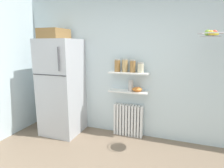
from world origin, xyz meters
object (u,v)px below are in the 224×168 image
(storage_jar_0, at_px, (117,65))
(vase, at_px, (131,86))
(refrigerator, at_px, (61,85))
(storage_jar_1, at_px, (125,66))
(radiator, at_px, (128,120))
(storage_jar_3, at_px, (141,68))
(shelf_bowl, at_px, (137,89))
(hanging_fruit_basket, at_px, (211,34))
(storage_jar_2, at_px, (133,66))

(storage_jar_0, distance_m, vase, 0.44)
(refrigerator, distance_m, storage_jar_1, 1.28)
(storage_jar_0, height_order, vase, storage_jar_0)
(refrigerator, distance_m, radiator, 1.44)
(storage_jar_3, relative_size, shelf_bowl, 1.01)
(radiator, xyz_separation_m, hanging_fruit_basket, (1.22, -0.36, 1.55))
(shelf_bowl, bearing_deg, storage_jar_1, 180.00)
(storage_jar_2, bearing_deg, storage_jar_0, 180.00)
(hanging_fruit_basket, bearing_deg, vase, 164.47)
(refrigerator, relative_size, storage_jar_1, 8.54)
(refrigerator, bearing_deg, storage_jar_1, 11.36)
(radiator, xyz_separation_m, storage_jar_3, (0.21, -0.03, 1.01))
(storage_jar_0, relative_size, storage_jar_3, 1.26)
(storage_jar_3, xyz_separation_m, hanging_fruit_basket, (1.00, -0.33, 0.54))
(storage_jar_2, bearing_deg, vase, 180.00)
(radiator, bearing_deg, shelf_bowl, -10.44)
(storage_jar_3, bearing_deg, hanging_fruit_basket, -18.00)
(shelf_bowl, bearing_deg, refrigerator, -170.47)
(hanging_fruit_basket, bearing_deg, refrigerator, 177.99)
(storage_jar_1, xyz_separation_m, storage_jar_2, (0.14, -0.00, -0.01))
(refrigerator, bearing_deg, radiator, 12.05)
(radiator, relative_size, shelf_bowl, 3.40)
(shelf_bowl, bearing_deg, vase, 180.00)
(radiator, distance_m, storage_jar_2, 1.03)
(radiator, distance_m, vase, 0.68)
(refrigerator, xyz_separation_m, hanging_fruit_basket, (2.48, -0.09, 0.91))
(refrigerator, height_order, storage_jar_0, refrigerator)
(storage_jar_2, relative_size, hanging_fruit_basket, 0.68)
(storage_jar_1, bearing_deg, shelf_bowl, -0.00)
(storage_jar_1, bearing_deg, storage_jar_3, -0.00)
(refrigerator, relative_size, shelf_bowl, 11.19)
(radiator, relative_size, vase, 3.01)
(refrigerator, distance_m, shelf_bowl, 1.44)
(shelf_bowl, xyz_separation_m, hanging_fruit_basket, (1.05, -0.33, 0.93))
(storage_jar_1, xyz_separation_m, shelf_bowl, (0.23, -0.00, -0.42))
(storage_jar_1, bearing_deg, storage_jar_0, 180.00)
(storage_jar_1, height_order, shelf_bowl, storage_jar_1)
(shelf_bowl, height_order, hanging_fruit_basket, hanging_fruit_basket)
(storage_jar_3, distance_m, shelf_bowl, 0.39)
(storage_jar_2, bearing_deg, storage_jar_1, 180.00)
(storage_jar_1, height_order, vase, storage_jar_1)
(storage_jar_1, relative_size, vase, 1.16)
(storage_jar_3, bearing_deg, storage_jar_1, 180.00)
(storage_jar_0, xyz_separation_m, vase, (0.26, -0.00, -0.35))
(radiator, height_order, vase, vase)
(storage_jar_0, bearing_deg, radiator, 8.00)
(vase, bearing_deg, storage_jar_3, 0.00)
(storage_jar_0, relative_size, storage_jar_2, 1.02)
(refrigerator, height_order, hanging_fruit_basket, refrigerator)
(radiator, bearing_deg, storage_jar_3, -8.00)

